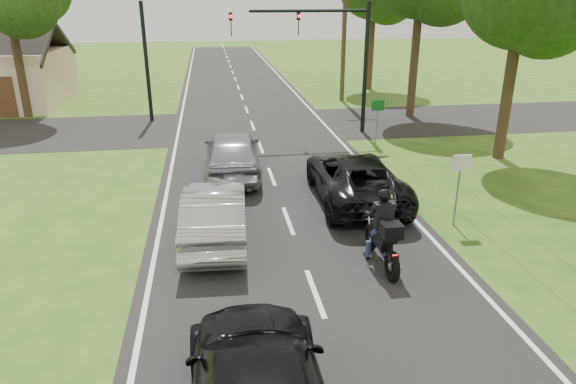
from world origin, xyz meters
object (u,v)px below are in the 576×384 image
Objects in this scene: dark_suv at (355,177)px; motorcycle_rider at (383,236)px; traffic_signal at (327,45)px; sign_white at (460,173)px; silver_sedan at (215,213)px; sign_green at (377,113)px; silver_suv at (233,153)px; utility_pole_far at (345,16)px.

motorcycle_rider is at bearing 85.08° from dark_suv.
traffic_signal is (0.97, 8.65, 3.36)m from dark_suv.
silver_sedan is at bearing 179.02° from sign_white.
silver_suv is at bearing -157.55° from sign_green.
sign_green is at bearing -112.48° from dark_suv.
traffic_signal reaches higher than dark_suv.
dark_suv is at bearing 134.58° from sign_white.
silver_suv is at bearing -94.94° from silver_sedan.
silver_sedan is 2.17× the size of sign_green.
silver_sedan is 12.64m from traffic_signal.
utility_pole_far is (7.58, 13.61, 4.23)m from silver_suv.
sign_green is at bearing -96.73° from utility_pole_far.
traffic_signal is 0.64× the size of utility_pole_far.
sign_white is 8.00m from sign_green.
motorcycle_rider reaches higher than silver_sedan.
sign_green is (7.01, 7.88, 0.83)m from silver_sedan.
utility_pole_far is 4.71× the size of sign_white.
sign_green is (1.56, -3.02, -2.54)m from traffic_signal.
silver_suv is at bearing -119.10° from utility_pole_far.
sign_green reaches higher than silver_sedan.
silver_suv is 2.34× the size of sign_white.
sign_green is (-1.30, -11.02, -3.49)m from utility_pole_far.
sign_white reaches higher than silver_sedan.
sign_white is (6.08, -5.41, 0.74)m from silver_suv.
sign_green reaches higher than motorcycle_rider.
sign_white reaches higher than dark_suv.
silver_sedan is 0.46× the size of utility_pole_far.
sign_white is at bearing -82.95° from traffic_signal.
silver_suv is at bearing -37.39° from dark_suv.
utility_pole_far reaches higher than motorcycle_rider.
silver_sedan is (-4.48, -2.25, 0.00)m from dark_suv.
sign_white is (2.83, 1.95, 0.81)m from motorcycle_rider.
utility_pole_far reaches higher than sign_white.
silver_sedan is 0.72× the size of traffic_signal.
dark_suv is at bearing 143.12° from silver_suv.
silver_sedan is 0.93× the size of silver_suv.
sign_white is (1.36, -11.02, -2.54)m from traffic_signal.
traffic_signal reaches higher than sign_white.
dark_suv is 17.63m from utility_pole_far.
silver_sedan is (-3.99, 2.07, -0.01)m from motorcycle_rider.
sign_white reaches higher than motorcycle_rider.
silver_sedan is at bearing 28.30° from dark_suv.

